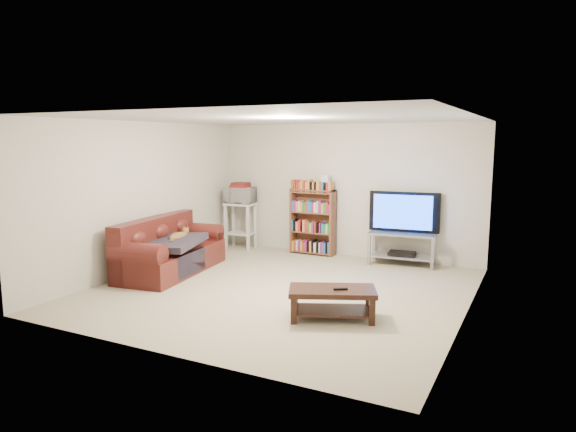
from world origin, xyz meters
The scene contains 19 objects.
floor centered at (0.00, 0.00, 0.00)m, with size 5.00×5.00×0.00m, color #C0B28E.
ceiling centered at (0.00, 0.00, 2.40)m, with size 5.00×5.00×0.00m, color white.
wall_back centered at (0.00, 2.50, 1.20)m, with size 5.00×5.00×0.00m, color beige.
wall_front centered at (0.00, -2.50, 1.20)m, with size 5.00×5.00×0.00m, color beige.
wall_left centered at (-2.50, 0.00, 1.20)m, with size 5.00×5.00×0.00m, color beige.
wall_right centered at (2.50, 0.00, 1.20)m, with size 5.00×5.00×0.00m, color beige.
sofa centered at (-2.09, 0.05, 0.31)m, with size 1.16×2.16×0.88m.
blanket centered at (-1.90, -0.06, 0.52)m, with size 0.79×1.03×0.10m, color #2D2731.
cat centered at (-1.92, 0.12, 0.58)m, with size 0.22×0.56×0.17m, color brown, non-canonical shape.
coffee_table centered at (1.09, -0.80, 0.26)m, with size 1.14×0.88×0.37m.
remote centered at (1.19, -0.80, 0.38)m, with size 0.17×0.05×0.02m, color black.
tv_stand centered at (1.16, 2.23, 0.37)m, with size 1.15×0.61×0.55m.
television centered at (1.16, 2.23, 0.90)m, with size 1.19×0.16×0.69m, color black.
dvd_player centered at (1.16, 2.23, 0.19)m, with size 0.44×0.31×0.06m, color black.
bookshelf centered at (-0.54, 2.30, 0.63)m, with size 0.84×0.27×1.21m.
shelf_clutter centered at (-0.44, 2.31, 1.32)m, with size 0.62×0.19×0.28m.
microwave_stand centered at (-2.00, 2.13, 0.57)m, with size 0.59×0.45×0.90m.
microwave centered at (-2.00, 2.13, 1.05)m, with size 0.55×0.38×0.31m, color silver.
game_boxes centered at (-2.00, 2.13, 1.23)m, with size 0.33×0.29×0.05m, color maroon.
Camera 1 is at (3.25, -6.28, 2.12)m, focal length 32.00 mm.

